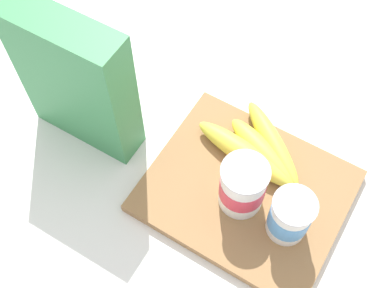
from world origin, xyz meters
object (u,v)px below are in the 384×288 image
banana_bunch (259,150)px  cutting_board (246,191)px  yogurt_cup_front (290,217)px  cereal_box (77,83)px  yogurt_cup_back (243,186)px

banana_bunch → cutting_board: bearing=101.4°
banana_bunch → yogurt_cup_front: bearing=136.1°
cutting_board → cereal_box: cereal_box is taller
yogurt_cup_back → banana_bunch: bearing=-81.1°
banana_bunch → yogurt_cup_back: bearing=98.9°
cutting_board → banana_bunch: (0.01, -0.06, 0.03)m
cereal_box → yogurt_cup_front: cereal_box is taller
cereal_box → banana_bunch: (-0.28, -0.09, -0.09)m
yogurt_cup_back → yogurt_cup_front: bearing=176.4°
yogurt_cup_front → yogurt_cup_back: bearing=-3.6°
cereal_box → cutting_board: bearing=-175.0°
yogurt_cup_front → banana_bunch: bearing=-43.9°
cutting_board → cereal_box: (0.29, 0.03, 0.12)m
cutting_board → yogurt_cup_front: (-0.08, 0.03, 0.05)m
cutting_board → yogurt_cup_front: bearing=161.4°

